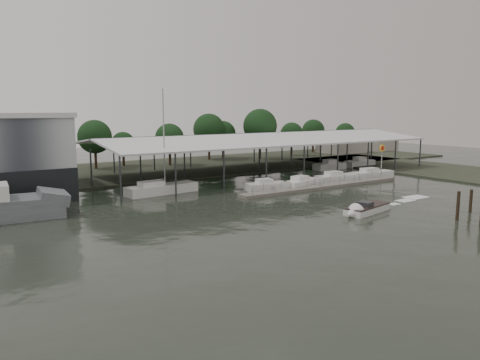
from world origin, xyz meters
TOP-DOWN VIEW (x-y plane):
  - ground at (0.00, 0.00)m, footprint 200.00×200.00m
  - land_strip_far at (0.00, 42.00)m, footprint 140.00×30.00m
  - land_strip_east at (45.00, 10.00)m, footprint 20.00×60.00m
  - covered_boat_shed at (17.00, 28.00)m, footprint 58.24×24.00m
  - floating_dock at (15.00, 10.00)m, footprint 28.00×2.00m
  - shell_fuel_sign at (27.00, 9.99)m, footprint 1.10×0.18m
  - distant_commercial_buildings at (59.03, 44.69)m, footprint 22.00×8.00m
  - white_sailboat at (-5.93, 18.54)m, footprint 9.87×3.55m
  - speedboat_underway at (6.88, -4.27)m, footprint 17.88×5.51m
  - moored_cruiser_0 at (6.97, 12.77)m, footprint 6.13×3.33m
  - moored_cruiser_1 at (12.78, 12.14)m, footprint 6.75×3.53m
  - moored_cruiser_2 at (20.16, 12.92)m, footprint 6.84×2.67m
  - moored_cruiser_3 at (27.91, 12.68)m, footprint 8.03×2.88m
  - horizon_tree_line at (24.43, 47.37)m, footprint 69.61×11.87m

SIDE VIEW (x-z plane):
  - ground at x=0.00m, z-range 0.00..0.00m
  - land_strip_far at x=0.00m, z-range -0.05..0.25m
  - land_strip_east at x=45.00m, z-range -0.05..0.25m
  - floating_dock at x=15.00m, z-range -0.50..0.90m
  - speedboat_underway at x=6.88m, z-range -0.61..1.39m
  - moored_cruiser_0 at x=6.97m, z-range -0.24..1.46m
  - moored_cruiser_2 at x=20.16m, z-range -0.24..1.46m
  - moored_cruiser_3 at x=27.91m, z-range -0.24..1.46m
  - moored_cruiser_1 at x=12.78m, z-range -0.24..1.46m
  - white_sailboat at x=-5.93m, z-range -6.19..7.51m
  - distant_commercial_buildings at x=59.03m, z-range -0.16..3.84m
  - shell_fuel_sign at x=27.00m, z-range 1.15..6.70m
  - horizon_tree_line at x=24.43m, z-range 0.56..11.57m
  - covered_boat_shed at x=17.00m, z-range 2.65..9.61m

